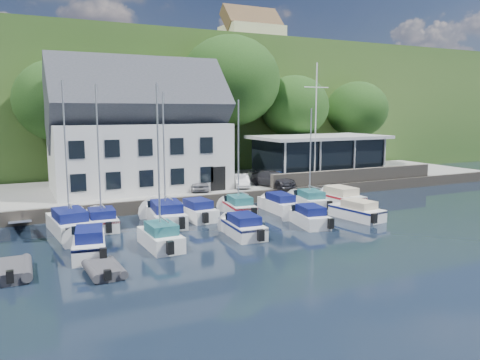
{
  "coord_description": "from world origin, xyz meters",
  "views": [
    {
      "loc": [
        -16.56,
        -22.68,
        7.59
      ],
      "look_at": [
        -1.18,
        9.0,
        2.33
      ],
      "focal_mm": 35.0,
      "sensor_mm": 36.0,
      "label": 1
    }
  ],
  "objects_px": {
    "boat_r1_4": "(238,156)",
    "boat_r1_6": "(310,154)",
    "boat_r1_0": "(66,158)",
    "car_white": "(241,181)",
    "boat_r2_0": "(89,241)",
    "car_dgrey": "(273,179)",
    "boat_r2_3": "(309,215)",
    "boat_r2_1": "(159,170)",
    "dinghy_0": "(10,268)",
    "boat_r1_2": "(164,154)",
    "boat_r1_7": "(339,196)",
    "flagpole": "(316,124)",
    "boat_r2_2": "(242,225)",
    "harbor_building": "(139,137)",
    "club_pavilion": "(318,156)",
    "dinghy_1": "(104,268)",
    "boat_r1_5": "(279,202)",
    "boat_r2_4": "(357,209)",
    "boat_r1_3": "(197,209)",
    "car_silver": "(198,183)",
    "boat_r1_1": "(99,165)"
  },
  "relations": [
    {
      "from": "boat_r1_4",
      "to": "boat_r1_6",
      "type": "xyz_separation_m",
      "value": [
        6.19,
        -0.07,
        -0.12
      ]
    },
    {
      "from": "boat_r1_0",
      "to": "boat_r1_4",
      "type": "xyz_separation_m",
      "value": [
        11.74,
        0.1,
        -0.38
      ]
    },
    {
      "from": "car_white",
      "to": "boat_r2_0",
      "type": "height_order",
      "value": "car_white"
    },
    {
      "from": "car_dgrey",
      "to": "boat_r2_3",
      "type": "distance_m",
      "value": 10.15
    },
    {
      "from": "boat_r2_1",
      "to": "dinghy_0",
      "type": "bearing_deg",
      "value": -171.1
    },
    {
      "from": "boat_r1_2",
      "to": "boat_r1_7",
      "type": "relative_size",
      "value": 1.49
    },
    {
      "from": "flagpole",
      "to": "boat_r1_7",
      "type": "distance_m",
      "value": 8.03
    },
    {
      "from": "boat_r2_2",
      "to": "flagpole",
      "type": "bearing_deg",
      "value": 43.24
    },
    {
      "from": "harbor_building",
      "to": "boat_r1_2",
      "type": "relative_size",
      "value": 1.52
    },
    {
      "from": "flagpole",
      "to": "boat_r2_0",
      "type": "bearing_deg",
      "value": -154.27
    },
    {
      "from": "boat_r1_0",
      "to": "boat_r2_0",
      "type": "xyz_separation_m",
      "value": [
        0.42,
        -5.22,
        -3.95
      ]
    },
    {
      "from": "boat_r2_2",
      "to": "club_pavilion",
      "type": "bearing_deg",
      "value": 45.47
    },
    {
      "from": "dinghy_1",
      "to": "boat_r2_1",
      "type": "bearing_deg",
      "value": 37.74
    },
    {
      "from": "flagpole",
      "to": "dinghy_1",
      "type": "xyz_separation_m",
      "value": [
        -21.35,
        -13.75,
        -6.08
      ]
    },
    {
      "from": "boat_r1_6",
      "to": "boat_r1_7",
      "type": "distance_m",
      "value": 4.29
    },
    {
      "from": "car_dgrey",
      "to": "boat_r2_3",
      "type": "relative_size",
      "value": 0.84
    },
    {
      "from": "club_pavilion",
      "to": "dinghy_1",
      "type": "height_order",
      "value": "club_pavilion"
    },
    {
      "from": "flagpole",
      "to": "boat_r1_5",
      "type": "relative_size",
      "value": 1.8
    },
    {
      "from": "boat_r1_4",
      "to": "boat_r1_7",
      "type": "bearing_deg",
      "value": 3.7
    },
    {
      "from": "boat_r1_4",
      "to": "boat_r2_3",
      "type": "distance_m",
      "value": 6.73
    },
    {
      "from": "boat_r2_0",
      "to": "boat_r2_3",
      "type": "xyz_separation_m",
      "value": [
        14.16,
        0.43,
        -0.08
      ]
    },
    {
      "from": "harbor_building",
      "to": "boat_r1_4",
      "type": "xyz_separation_m",
      "value": [
        5.02,
        -8.89,
        -1.02
      ]
    },
    {
      "from": "boat_r1_5",
      "to": "boat_r2_2",
      "type": "relative_size",
      "value": 1.08
    },
    {
      "from": "flagpole",
      "to": "dinghy_0",
      "type": "height_order",
      "value": "flagpole"
    },
    {
      "from": "boat_r2_1",
      "to": "boat_r2_2",
      "type": "distance_m",
      "value": 6.42
    },
    {
      "from": "car_white",
      "to": "boat_r1_6",
      "type": "xyz_separation_m",
      "value": [
        3.19,
        -5.76,
        2.65
      ]
    },
    {
      "from": "boat_r1_7",
      "to": "boat_r2_4",
      "type": "relative_size",
      "value": 1.12
    },
    {
      "from": "boat_r1_0",
      "to": "boat_r2_3",
      "type": "xyz_separation_m",
      "value": [
        14.58,
        -4.79,
        -4.04
      ]
    },
    {
      "from": "boat_r1_0",
      "to": "dinghy_0",
      "type": "relative_size",
      "value": 2.88
    },
    {
      "from": "boat_r1_3",
      "to": "flagpole",
      "type": "bearing_deg",
      "value": 15.9
    },
    {
      "from": "club_pavilion",
      "to": "boat_r2_2",
      "type": "height_order",
      "value": "club_pavilion"
    },
    {
      "from": "boat_r2_0",
      "to": "dinghy_1",
      "type": "distance_m",
      "value": 3.41
    },
    {
      "from": "car_silver",
      "to": "boat_r2_0",
      "type": "xyz_separation_m",
      "value": [
        -10.4,
        -11.21,
        -0.87
      ]
    },
    {
      "from": "car_silver",
      "to": "boat_r2_0",
      "type": "height_order",
      "value": "car_silver"
    },
    {
      "from": "boat_r1_0",
      "to": "boat_r1_6",
      "type": "xyz_separation_m",
      "value": [
        17.93,
        0.04,
        -0.51
      ]
    },
    {
      "from": "boat_r1_2",
      "to": "boat_r2_2",
      "type": "distance_m",
      "value": 7.25
    },
    {
      "from": "dinghy_0",
      "to": "boat_r2_3",
      "type": "bearing_deg",
      "value": 7.78
    },
    {
      "from": "boat_r1_1",
      "to": "boat_r2_4",
      "type": "relative_size",
      "value": 1.45
    },
    {
      "from": "boat_r1_6",
      "to": "boat_r2_0",
      "type": "distance_m",
      "value": 18.6
    },
    {
      "from": "car_silver",
      "to": "car_white",
      "type": "bearing_deg",
      "value": 10.72
    },
    {
      "from": "dinghy_1",
      "to": "boat_r1_1",
      "type": "bearing_deg",
      "value": 78.07
    },
    {
      "from": "boat_r2_1",
      "to": "boat_r1_5",
      "type": "bearing_deg",
      "value": 23.89
    },
    {
      "from": "car_silver",
      "to": "boat_r1_0",
      "type": "bearing_deg",
      "value": -137.63
    },
    {
      "from": "boat_r1_5",
      "to": "dinghy_0",
      "type": "distance_m",
      "value": 19.54
    },
    {
      "from": "car_silver",
      "to": "boat_r1_6",
      "type": "relative_size",
      "value": 0.44
    },
    {
      "from": "boat_r1_6",
      "to": "boat_r1_3",
      "type": "bearing_deg",
      "value": -170.99
    },
    {
      "from": "boat_r1_2",
      "to": "boat_r1_6",
      "type": "bearing_deg",
      "value": 7.64
    },
    {
      "from": "car_silver",
      "to": "boat_r1_1",
      "type": "height_order",
      "value": "boat_r1_1"
    },
    {
      "from": "boat_r1_5",
      "to": "harbor_building",
      "type": "bearing_deg",
      "value": 133.36
    },
    {
      "from": "club_pavilion",
      "to": "boat_r1_6",
      "type": "relative_size",
      "value": 1.57
    }
  ]
}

